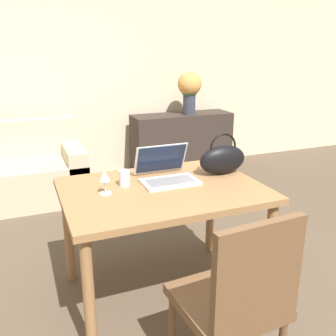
{
  "coord_description": "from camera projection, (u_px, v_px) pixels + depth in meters",
  "views": [
    {
      "loc": [
        -0.78,
        -1.36,
        1.56
      ],
      "look_at": [
        0.02,
        0.63,
        0.87
      ],
      "focal_mm": 40.0,
      "sensor_mm": 36.0,
      "label": 1
    }
  ],
  "objects": [
    {
      "name": "wall_back",
      "position": [
        83.0,
        66.0,
        4.43
      ],
      "size": [
        10.0,
        0.06,
        2.7
      ],
      "color": "beige",
      "rests_on": "ground_plane"
    },
    {
      "name": "dining_table",
      "position": [
        163.0,
        201.0,
        2.31
      ],
      "size": [
        1.21,
        0.87,
        0.75
      ],
      "color": "olive",
      "rests_on": "ground_plane"
    },
    {
      "name": "chair",
      "position": [
        237.0,
        297.0,
        1.63
      ],
      "size": [
        0.47,
        0.47,
        0.93
      ],
      "rotation": [
        0.0,
        0.0,
        0.07
      ],
      "color": "brown",
      "rests_on": "ground_plane"
    },
    {
      "name": "couch",
      "position": [
        5.0,
        176.0,
        3.88
      ],
      "size": [
        1.6,
        0.8,
        0.82
      ],
      "color": "#C1B293",
      "rests_on": "ground_plane"
    },
    {
      "name": "sideboard",
      "position": [
        182.0,
        143.0,
        4.84
      ],
      "size": [
        1.28,
        0.4,
        0.76
      ],
      "color": "#332823",
      "rests_on": "ground_plane"
    },
    {
      "name": "laptop",
      "position": [
        166.0,
        171.0,
        2.4
      ],
      "size": [
        0.35,
        0.32,
        0.22
      ],
      "color": "silver",
      "rests_on": "dining_table"
    },
    {
      "name": "drinking_glass",
      "position": [
        124.0,
        178.0,
        2.29
      ],
      "size": [
        0.07,
        0.07,
        0.1
      ],
      "color": "silver",
      "rests_on": "dining_table"
    },
    {
      "name": "wine_glass",
      "position": [
        105.0,
        178.0,
        2.15
      ],
      "size": [
        0.07,
        0.07,
        0.14
      ],
      "color": "silver",
      "rests_on": "dining_table"
    },
    {
      "name": "handbag",
      "position": [
        222.0,
        159.0,
        2.49
      ],
      "size": [
        0.33,
        0.13,
        0.28
      ],
      "color": "black",
      "rests_on": "dining_table"
    },
    {
      "name": "flower_vase",
      "position": [
        189.0,
        88.0,
        4.6
      ],
      "size": [
        0.3,
        0.3,
        0.52
      ],
      "color": "#333847",
      "rests_on": "sideboard"
    }
  ]
}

